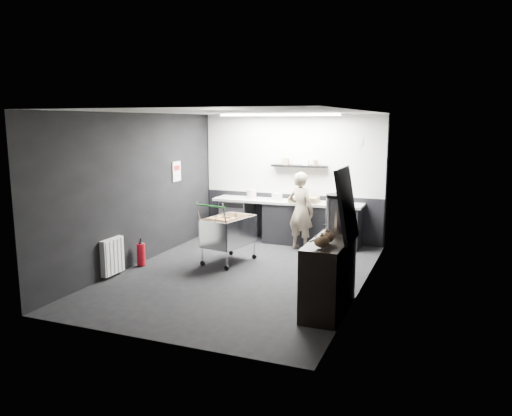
% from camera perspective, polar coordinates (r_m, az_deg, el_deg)
% --- Properties ---
extents(floor, '(5.50, 5.50, 0.00)m').
position_cam_1_polar(floor, '(8.50, -1.65, -7.59)').
color(floor, black).
rests_on(floor, ground).
extents(ceiling, '(5.50, 5.50, 0.00)m').
position_cam_1_polar(ceiling, '(8.10, -1.75, 10.94)').
color(ceiling, white).
rests_on(ceiling, wall_back).
extents(wall_back, '(5.50, 0.00, 5.50)m').
position_cam_1_polar(wall_back, '(10.75, 4.11, 3.47)').
color(wall_back, black).
rests_on(wall_back, floor).
extents(wall_front, '(5.50, 0.00, 5.50)m').
position_cam_1_polar(wall_front, '(5.81, -12.48, -2.32)').
color(wall_front, black).
rests_on(wall_front, floor).
extents(wall_left, '(0.00, 5.50, 5.50)m').
position_cam_1_polar(wall_left, '(9.16, -13.28, 2.10)').
color(wall_left, black).
rests_on(wall_left, floor).
extents(wall_right, '(0.00, 5.50, 5.50)m').
position_cam_1_polar(wall_right, '(7.63, 12.23, 0.60)').
color(wall_right, black).
rests_on(wall_right, floor).
extents(kitchen_wall_panel, '(3.95, 0.02, 1.70)m').
position_cam_1_polar(kitchen_wall_panel, '(10.69, 4.11, 6.12)').
color(kitchen_wall_panel, silver).
rests_on(kitchen_wall_panel, wall_back).
extents(dado_panel, '(3.95, 0.02, 1.00)m').
position_cam_1_polar(dado_panel, '(10.86, 4.02, -1.00)').
color(dado_panel, black).
rests_on(dado_panel, wall_back).
extents(floating_shelf, '(1.20, 0.22, 0.04)m').
position_cam_1_polar(floating_shelf, '(10.54, 4.95, 4.80)').
color(floating_shelf, black).
rests_on(floating_shelf, wall_back).
extents(wall_clock, '(0.20, 0.03, 0.20)m').
position_cam_1_polar(wall_clock, '(10.33, 11.60, 7.48)').
color(wall_clock, white).
rests_on(wall_clock, wall_back).
extents(poster, '(0.02, 0.30, 0.40)m').
position_cam_1_polar(poster, '(10.21, -9.07, 4.15)').
color(poster, white).
rests_on(poster, wall_left).
extents(poster_red_band, '(0.02, 0.22, 0.10)m').
position_cam_1_polar(poster_red_band, '(10.20, -9.06, 4.54)').
color(poster_red_band, '#B41617').
rests_on(poster_red_band, poster).
extents(radiator, '(0.10, 0.50, 0.60)m').
position_cam_1_polar(radiator, '(8.61, -16.10, -5.32)').
color(radiator, white).
rests_on(radiator, wall_left).
extents(ceiling_strip, '(2.40, 0.20, 0.04)m').
position_cam_1_polar(ceiling_strip, '(9.83, 2.60, 10.59)').
color(ceiling_strip, white).
rests_on(ceiling_strip, ceiling).
extents(prep_counter, '(3.20, 0.61, 0.90)m').
position_cam_1_polar(prep_counter, '(10.54, 4.21, -1.58)').
color(prep_counter, black).
rests_on(prep_counter, floor).
extents(person, '(0.66, 0.54, 1.57)m').
position_cam_1_polar(person, '(9.97, 5.15, -0.34)').
color(person, beige).
rests_on(person, floor).
extents(shopping_cart, '(0.80, 1.14, 1.14)m').
position_cam_1_polar(shopping_cart, '(9.07, -3.16, -2.90)').
color(shopping_cart, silver).
rests_on(shopping_cart, floor).
extents(sideboard, '(0.56, 1.31, 1.96)m').
position_cam_1_polar(sideboard, '(6.87, 8.49, -6.59)').
color(sideboard, black).
rests_on(sideboard, floor).
extents(fire_extinguisher, '(0.15, 0.15, 0.48)m').
position_cam_1_polar(fire_extinguisher, '(9.12, -12.99, -5.08)').
color(fire_extinguisher, '#A90B17').
rests_on(fire_extinguisher, floor).
extents(cardboard_box, '(0.59, 0.46, 0.11)m').
position_cam_1_polar(cardboard_box, '(10.33, 5.53, 0.98)').
color(cardboard_box, olive).
rests_on(cardboard_box, prep_counter).
extents(pink_tub, '(0.20, 0.20, 0.20)m').
position_cam_1_polar(pink_tub, '(10.76, -0.51, 1.62)').
color(pink_tub, beige).
rests_on(pink_tub, prep_counter).
extents(white_container, '(0.21, 0.18, 0.15)m').
position_cam_1_polar(white_container, '(10.50, 2.42, 1.28)').
color(white_container, white).
rests_on(white_container, prep_counter).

